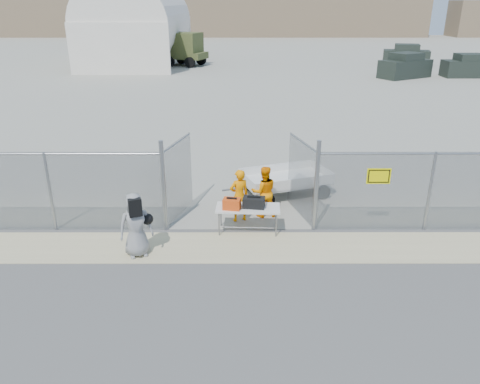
{
  "coord_description": "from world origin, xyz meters",
  "views": [
    {
      "loc": [
        -0.01,
        -9.39,
        5.74
      ],
      "look_at": [
        0.0,
        2.0,
        1.1
      ],
      "focal_mm": 35.0,
      "sensor_mm": 36.0,
      "label": 1
    }
  ],
  "objects_px": {
    "visitor": "(136,225)",
    "security_worker_left": "(239,196)",
    "utility_trailer": "(285,182)",
    "folding_table": "(248,219)",
    "security_worker_right": "(264,192)"
  },
  "relations": [
    {
      "from": "folding_table",
      "to": "utility_trailer",
      "type": "bearing_deg",
      "value": 67.57
    },
    {
      "from": "folding_table",
      "to": "security_worker_left",
      "type": "relative_size",
      "value": 1.1
    },
    {
      "from": "visitor",
      "to": "security_worker_left",
      "type": "bearing_deg",
      "value": 16.89
    },
    {
      "from": "security_worker_left",
      "to": "utility_trailer",
      "type": "distance_m",
      "value": 2.46
    },
    {
      "from": "folding_table",
      "to": "security_worker_left",
      "type": "bearing_deg",
      "value": 111.81
    },
    {
      "from": "visitor",
      "to": "utility_trailer",
      "type": "height_order",
      "value": "visitor"
    },
    {
      "from": "visitor",
      "to": "utility_trailer",
      "type": "relative_size",
      "value": 0.46
    },
    {
      "from": "folding_table",
      "to": "visitor",
      "type": "height_order",
      "value": "visitor"
    },
    {
      "from": "visitor",
      "to": "utility_trailer",
      "type": "xyz_separation_m",
      "value": [
        3.94,
        3.87,
        -0.39
      ]
    },
    {
      "from": "visitor",
      "to": "utility_trailer",
      "type": "distance_m",
      "value": 5.54
    },
    {
      "from": "security_worker_right",
      "to": "utility_trailer",
      "type": "xyz_separation_m",
      "value": [
        0.77,
        1.63,
        -0.33
      ]
    },
    {
      "from": "folding_table",
      "to": "visitor",
      "type": "bearing_deg",
      "value": -152.33
    },
    {
      "from": "folding_table",
      "to": "visitor",
      "type": "distance_m",
      "value": 3.01
    },
    {
      "from": "security_worker_right",
      "to": "folding_table",
      "type": "bearing_deg",
      "value": 56.39
    },
    {
      "from": "security_worker_right",
      "to": "utility_trailer",
      "type": "relative_size",
      "value": 0.43
    }
  ]
}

